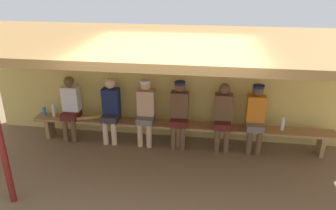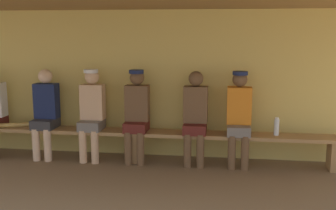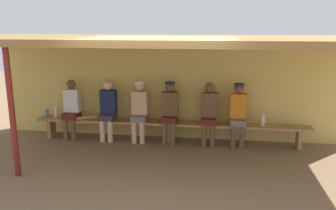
# 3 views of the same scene
# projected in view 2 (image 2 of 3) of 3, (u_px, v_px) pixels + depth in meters

# --- Properties ---
(ground_plane) EXTENTS (24.00, 24.00, 0.00)m
(ground_plane) POSITION_uv_depth(u_px,v_px,m) (107.00, 203.00, 4.65)
(ground_plane) COLOR brown
(back_wall) EXTENTS (8.00, 0.20, 2.20)m
(back_wall) POSITION_uv_depth(u_px,v_px,m) (142.00, 83.00, 6.41)
(back_wall) COLOR #D8BC60
(back_wall) RESTS_ON ground
(bench) EXTENTS (6.00, 0.36, 0.46)m
(bench) POSITION_uv_depth(u_px,v_px,m) (136.00, 136.00, 6.09)
(bench) COLOR #9E7547
(bench) RESTS_ON ground
(player_with_sunglasses) EXTENTS (0.34, 0.42, 1.34)m
(player_with_sunglasses) POSITION_uv_depth(u_px,v_px,m) (137.00, 111.00, 6.03)
(player_with_sunglasses) COLOR #591E19
(player_with_sunglasses) RESTS_ON ground
(player_in_blue) EXTENTS (0.34, 0.42, 1.34)m
(player_in_blue) POSITION_uv_depth(u_px,v_px,m) (239.00, 114.00, 5.83)
(player_in_blue) COLOR slate
(player_in_blue) RESTS_ON ground
(player_shirtless_tan) EXTENTS (0.34, 0.42, 1.34)m
(player_shirtless_tan) POSITION_uv_depth(u_px,v_px,m) (195.00, 114.00, 5.92)
(player_shirtless_tan) COLOR #591E19
(player_shirtless_tan) RESTS_ON ground
(player_middle) EXTENTS (0.34, 0.42, 1.34)m
(player_middle) POSITION_uv_depth(u_px,v_px,m) (45.00, 110.00, 6.23)
(player_middle) COLOR #333338
(player_middle) RESTS_ON ground
(player_leftmost) EXTENTS (0.34, 0.42, 1.34)m
(player_leftmost) POSITION_uv_depth(u_px,v_px,m) (92.00, 110.00, 6.12)
(player_leftmost) COLOR slate
(player_leftmost) RESTS_ON ground
(water_bottle_blue) EXTENTS (0.07, 0.07, 0.25)m
(water_bottle_blue) POSITION_uv_depth(u_px,v_px,m) (277.00, 127.00, 5.80)
(water_bottle_blue) COLOR silver
(water_bottle_blue) RESTS_ON bench
(baseball_bat) EXTENTS (0.86, 0.36, 0.07)m
(baseball_bat) POSITION_uv_depth(u_px,v_px,m) (22.00, 125.00, 6.32)
(baseball_bat) COLOR tan
(baseball_bat) RESTS_ON bench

